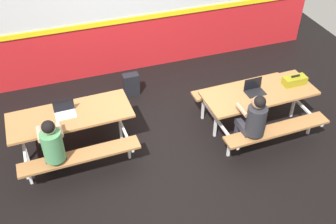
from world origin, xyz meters
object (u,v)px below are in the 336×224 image
(picnic_table_left, at_px, (71,123))
(backpack_dark, at_px, (131,84))
(laptop_dark, at_px, (254,90))
(laptop_silver, at_px, (65,112))
(picnic_table_right, at_px, (258,100))
(student_nearer, at_px, (53,145))
(toolbox_grey, at_px, (295,81))
(student_further, at_px, (253,120))

(picnic_table_left, bearing_deg, backpack_dark, 43.92)
(picnic_table_left, bearing_deg, laptop_dark, -7.34)
(laptop_silver, bearing_deg, picnic_table_right, -8.26)
(student_nearer, relative_size, laptop_silver, 3.70)
(student_nearer, height_order, laptop_dark, student_nearer)
(toolbox_grey, bearing_deg, student_nearer, -177.65)
(student_nearer, distance_m, laptop_dark, 3.32)
(laptop_dark, bearing_deg, laptop_silver, 172.15)
(picnic_table_left, distance_m, student_nearer, 0.67)
(picnic_table_left, distance_m, picnic_table_right, 3.10)
(picnic_table_left, xyz_separation_m, backpack_dark, (1.27, 1.22, -0.36))
(picnic_table_right, distance_m, backpack_dark, 2.47)
(picnic_table_right, height_order, backpack_dark, picnic_table_right)
(picnic_table_right, relative_size, backpack_dark, 4.37)
(student_nearer, bearing_deg, toolbox_grey, 2.35)
(backpack_dark, bearing_deg, picnic_table_left, -136.08)
(student_nearer, distance_m, laptop_silver, 0.66)
(picnic_table_left, bearing_deg, student_further, -20.44)
(student_further, bearing_deg, picnic_table_right, 53.56)
(student_nearer, bearing_deg, picnic_table_right, 2.48)
(student_further, xyz_separation_m, laptop_silver, (-2.71, 1.02, 0.08))
(laptop_silver, distance_m, toolbox_grey, 3.83)
(student_nearer, relative_size, toolbox_grey, 3.02)
(student_nearer, height_order, backpack_dark, student_nearer)
(toolbox_grey, bearing_deg, backpack_dark, 146.77)
(picnic_table_left, bearing_deg, toolbox_grey, -6.10)
(student_nearer, height_order, toolbox_grey, student_nearer)
(picnic_table_right, bearing_deg, toolbox_grey, 1.72)
(picnic_table_right, relative_size, laptop_dark, 5.90)
(student_nearer, height_order, student_further, same)
(picnic_table_right, bearing_deg, picnic_table_left, 172.23)
(laptop_silver, bearing_deg, student_nearer, -113.81)
(picnic_table_left, distance_m, laptop_dark, 3.02)
(toolbox_grey, height_order, backpack_dark, toolbox_grey)
(picnic_table_right, height_order, student_nearer, student_nearer)
(laptop_silver, bearing_deg, toolbox_grey, -6.53)
(picnic_table_right, xyz_separation_m, student_further, (-0.42, -0.57, 0.13))
(picnic_table_right, distance_m, student_nearer, 3.41)
(picnic_table_right, bearing_deg, backpack_dark, 137.76)
(student_nearer, xyz_separation_m, laptop_silver, (0.27, 0.60, 0.08))
(picnic_table_left, height_order, picnic_table_right, same)
(student_further, height_order, laptop_dark, student_further)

